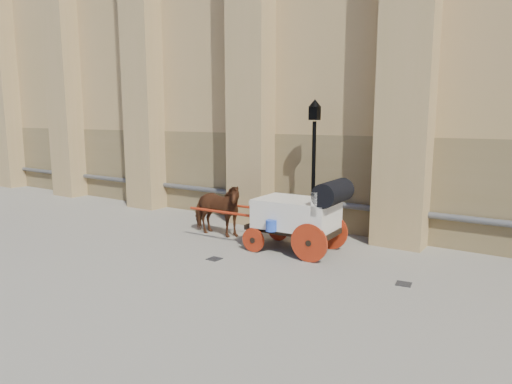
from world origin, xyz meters
The scene contains 6 objects.
ground centered at (0.00, 0.00, 0.00)m, with size 90.00×90.00×0.00m, color slate.
horse centered at (-0.90, 1.60, 0.81)m, with size 0.87×1.92×1.62m, color #562C17.
carriage centered at (2.02, 1.51, 1.07)m, with size 4.56×1.64×1.98m.
street_lamp centered at (1.52, 3.18, 2.17)m, with size 0.38×0.38×4.06m.
drain_grate_near centered at (0.50, -0.25, 0.01)m, with size 0.32×0.32×0.01m, color black.
drain_grate_far centered at (4.99, 0.63, 0.01)m, with size 0.32×0.32×0.01m, color black.
Camera 1 is at (7.50, -8.92, 3.56)m, focal length 32.00 mm.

